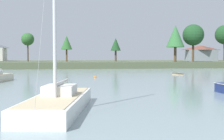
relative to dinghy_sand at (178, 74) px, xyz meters
name	(u,v)px	position (x,y,z in m)	size (l,w,h in m)	color
far_shore_bank	(93,64)	(-10.63, 58.39, 0.81)	(179.24, 57.97, 1.84)	#4C563D
dinghy_sand	(178,74)	(0.00, 0.00, 0.00)	(1.47, 2.83, 0.42)	tan
sailboat_white	(58,106)	(-20.64, -34.16, 0.17)	(4.62, 10.34, 13.18)	white
mooring_buoy_orange	(95,77)	(-15.73, -5.03, -0.04)	(0.38, 0.38, 0.43)	orange
shore_tree_left	(193,35)	(19.14, 36.93, 10.13)	(6.69, 6.69, 11.80)	brown
shore_tree_inland_c	(67,43)	(-20.45, 45.84, 7.85)	(3.64, 3.64, 8.43)	brown
shore_tree_center_left	(28,39)	(-33.26, 49.97, 9.09)	(4.23, 4.23, 9.56)	brown
shore_tree_inland_b	(116,45)	(-4.08, 46.69, 7.35)	(3.44, 3.44, 7.85)	brown
shore_tree_left_mid	(175,36)	(12.52, 34.95, 9.54)	(5.51, 5.51, 11.27)	brown
cottage_eastern	(201,53)	(33.44, 61.82, 4.96)	(12.42, 7.68, 6.24)	gray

